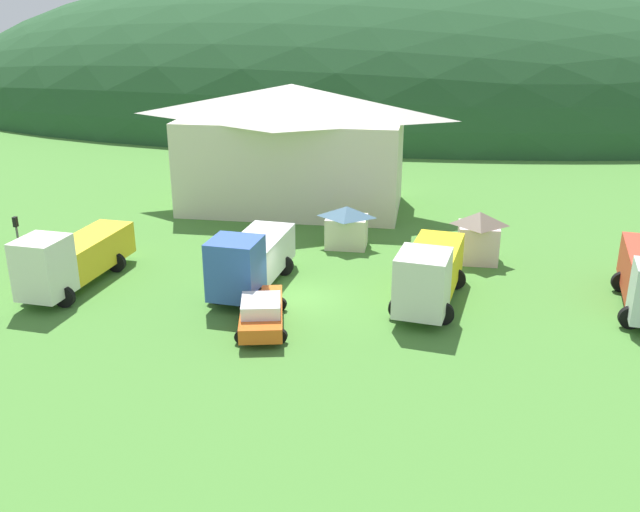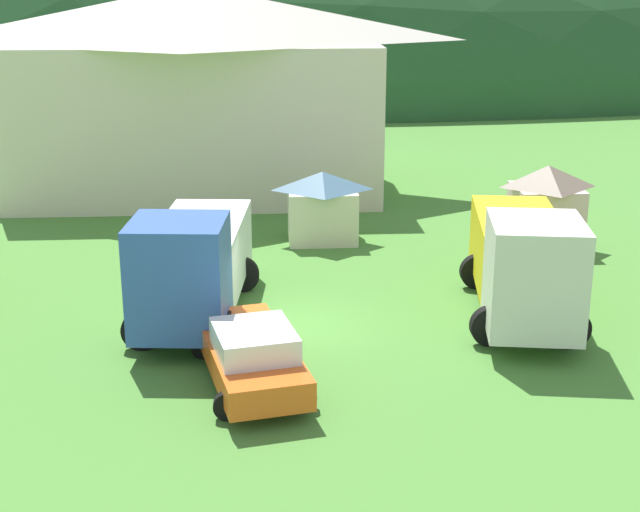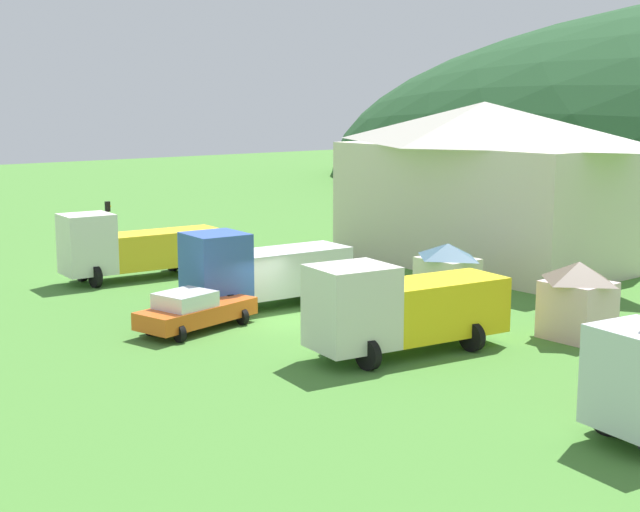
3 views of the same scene
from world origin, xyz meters
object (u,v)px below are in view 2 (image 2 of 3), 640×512
Objects in this scene: flatbed_truck_yellow at (524,260)px; traffic_cone_near_pickup at (512,284)px; service_pickup_orange at (251,353)px; depot_building at (196,89)px; box_truck_blue at (193,262)px; play_shed_cream at (322,205)px; play_shed_pink at (546,205)px.

flatbed_truck_yellow is 3.55m from traffic_cone_near_pickup.
flatbed_truck_yellow is at bearing 104.44° from service_pickup_orange.
service_pickup_orange reaches higher than traffic_cone_near_pickup.
flatbed_truck_yellow is at bearing -58.22° from depot_building.
depot_building reaches higher than service_pickup_orange.
box_truck_blue is at bearing -165.99° from traffic_cone_near_pickup.
box_truck_blue is at bearing -118.34° from play_shed_cream.
depot_building is 3.12× the size of service_pickup_orange.
play_shed_pink is (13.09, -9.63, -3.12)m from depot_building.
service_pickup_orange is (-10.57, -10.86, -0.74)m from play_shed_pink.
box_truck_blue is 4.80m from service_pickup_orange.
flatbed_truck_yellow is 8.73m from service_pickup_orange.
depot_building reaches higher than play_shed_pink.
play_shed_cream is 0.50× the size of service_pickup_orange.
play_shed_cream reaches higher than traffic_cone_near_pickup.
service_pickup_orange is at bearing -82.98° from depot_building.
service_pickup_orange is (-7.76, -3.89, -0.96)m from flatbed_truck_yellow.
play_shed_pink reaches higher than play_shed_cream.
play_shed_pink is at bearing -36.33° from depot_building.
flatbed_truck_yellow is at bearing -57.89° from play_shed_cream.
play_shed_cream is at bearing -58.55° from depot_building.
depot_building is at bearing 128.69° from traffic_cone_near_pickup.
play_shed_pink is 15.17m from service_pickup_orange.
box_truck_blue is 12.77× the size of traffic_cone_near_pickup.
flatbed_truck_yellow is (-2.82, -6.96, 0.22)m from play_shed_pink.
service_pickup_orange is (2.52, -20.49, -3.86)m from depot_building.
traffic_cone_near_pickup is (-2.22, -3.95, -1.57)m from play_shed_pink.
flatbed_truck_yellow is (10.28, -16.59, -2.90)m from depot_building.
play_shed_cream is at bearing 170.53° from play_shed_pink.
box_truck_blue is 10.47m from traffic_cone_near_pickup.
flatbed_truck_yellow reaches higher than play_shed_cream.
flatbed_truck_yellow reaches higher than service_pickup_orange.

